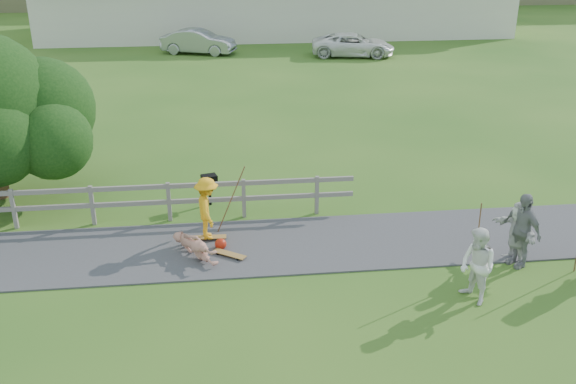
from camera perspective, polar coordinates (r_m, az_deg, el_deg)
name	(u,v)px	position (r m, az deg, el deg)	size (l,w,h in m)	color
ground	(252,278)	(14.68, -3.22, -7.67)	(260.00, 260.00, 0.00)	#2B5919
path	(248,247)	(15.98, -3.56, -4.88)	(34.00, 3.00, 0.04)	#3D3E40
fence	(67,201)	(17.75, -19.02, -0.72)	(15.05, 0.10, 1.10)	slate
skater_rider	(207,212)	(16.06, -7.18, -1.77)	(1.03, 0.59, 1.60)	#F1A416
skater_fallen	(195,247)	(15.54, -8.23, -4.83)	(1.59, 0.38, 0.58)	#B37663
spectator_a	(477,266)	(13.99, 16.49, -6.35)	(0.82, 0.64, 1.68)	white
spectator_b	(522,230)	(15.74, 20.06, -3.18)	(1.06, 0.44, 1.81)	gray
spectator_d	(517,232)	(15.96, 19.72, -3.35)	(1.41, 0.45, 1.52)	silver
car_silver	(198,42)	(40.26, -7.98, 13.10)	(1.55, 4.44, 1.46)	#94979B
car_white	(353,45)	(39.32, 5.81, 12.89)	(2.26, 4.89, 1.36)	white
bbq	(210,190)	(18.26, -6.97, 0.17)	(0.42, 0.32, 0.90)	black
longboard_rider	(209,239)	(16.39, -7.06, -4.15)	(0.89, 0.22, 0.10)	olive
longboard_fallen	(229,256)	(15.55, -5.22, -5.66)	(0.86, 0.21, 0.10)	olive
helmet	(221,244)	(15.90, -6.01, -4.62)	(0.29, 0.29, 0.29)	#A61F0C
pole_rider	(231,198)	(16.35, -5.12, -0.51)	(0.03, 0.03, 1.97)	brown
pole_spec_left	(477,242)	(14.82, 16.47, -4.24)	(0.03, 0.03, 1.86)	brown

